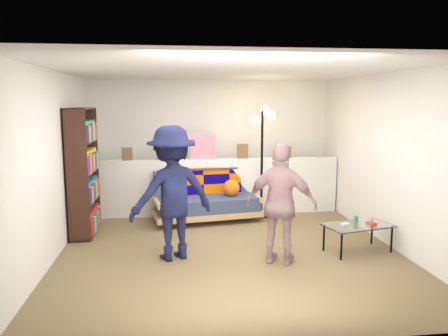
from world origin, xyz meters
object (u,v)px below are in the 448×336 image
floor_lamp (263,139)px  person_right (281,204)px  coffee_table (358,226)px  person_left (172,193)px  bookshelf (83,176)px  futon_sofa (207,199)px

floor_lamp → person_right: 2.34m
coffee_table → floor_lamp: floor_lamp is taller
coffee_table → person_left: 2.52m
bookshelf → floor_lamp: size_ratio=0.99×
bookshelf → person_right: size_ratio=1.27×
bookshelf → floor_lamp: (2.90, 0.64, 0.48)m
bookshelf → coffee_table: bookshelf is taller
person_right → floor_lamp: bearing=-70.2°
coffee_table → floor_lamp: 2.38m
bookshelf → person_right: bearing=-31.1°
futon_sofa → coffee_table: futon_sofa is taller
floor_lamp → coffee_table: bearing=-65.5°
person_left → person_right: bearing=142.9°
bookshelf → coffee_table: bearing=-19.1°
futon_sofa → coffee_table: bearing=-44.6°
futon_sofa → person_right: size_ratio=1.25×
futon_sofa → floor_lamp: size_ratio=0.97×
coffee_table → person_right: (-1.14, -0.29, 0.40)m
futon_sofa → coffee_table: (1.87, -1.85, -0.01)m
coffee_table → floor_lamp: size_ratio=0.51×
futon_sofa → person_right: person_right is taller
floor_lamp → person_right: bearing=-96.3°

